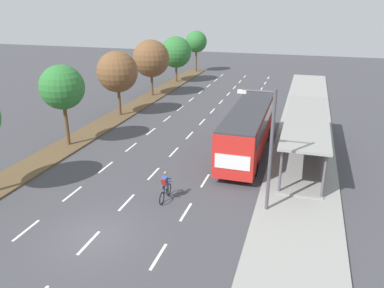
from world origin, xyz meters
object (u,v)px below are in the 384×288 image
at_px(streetlight, 268,143).
at_px(bus_shelter, 309,134).
at_px(cyclist, 165,187).
at_px(median_tree_fourth, 151,58).
at_px(bus, 248,127).
at_px(median_tree_third, 117,72).
at_px(median_tree_second, 62,87).
at_px(median_tree_farthest, 196,42).
at_px(median_tree_fifth, 176,52).

bearing_deg(streetlight, bus_shelter, 75.61).
xyz_separation_m(cyclist, median_tree_fourth, (-10.37, 23.00, 3.62)).
relative_size(bus, median_tree_third, 1.83).
xyz_separation_m(bus_shelter, streetlight, (-2.11, -8.23, 2.02)).
bearing_deg(bus_shelter, median_tree_second, -171.08).
xyz_separation_m(bus_shelter, bus, (-4.28, -0.40, 0.20)).
distance_m(bus_shelter, median_tree_farthest, 36.24).
height_order(bus, median_tree_second, median_tree_second).
xyz_separation_m(bus_shelter, median_tree_second, (-17.79, -2.79, 2.74)).
relative_size(bus, median_tree_second, 1.83).
height_order(bus_shelter, median_tree_farthest, median_tree_farthest).
height_order(bus, median_tree_farthest, median_tree_farthest).
bearing_deg(median_tree_third, median_tree_fourth, 91.17).
relative_size(bus, median_tree_fourth, 1.76).
bearing_deg(median_tree_fourth, median_tree_third, -88.83).
distance_m(bus_shelter, median_tree_second, 18.22).
xyz_separation_m(bus_shelter, cyclist, (-7.56, -8.62, -1.08)).
relative_size(median_tree_farthest, streetlight, 0.96).
distance_m(bus_shelter, median_tree_third, 18.83).
distance_m(bus, cyclist, 8.94).
distance_m(median_tree_third, median_tree_farthest, 25.77).
height_order(median_tree_third, median_tree_farthest, median_tree_farthest).
xyz_separation_m(median_tree_third, median_tree_fourth, (-0.18, 8.59, 0.08)).
height_order(median_tree_second, streetlight, streetlight).
xyz_separation_m(median_tree_fifth, median_tree_farthest, (0.32, 8.59, 0.57)).
bearing_deg(cyclist, bus_shelter, 48.73).
bearing_deg(median_tree_fourth, streetlight, -55.03).
distance_m(median_tree_third, streetlight, 21.01).
distance_m(cyclist, streetlight, 6.28).
distance_m(median_tree_third, median_tree_fifth, 17.18).
relative_size(cyclist, median_tree_fifth, 0.30).
bearing_deg(median_tree_farthest, bus_shelter, -60.87).
bearing_deg(median_tree_third, median_tree_farthest, 89.63).
relative_size(bus, median_tree_farthest, 1.82).
distance_m(bus, median_tree_third, 15.00).
bearing_deg(median_tree_second, bus, 10.05).
xyz_separation_m(cyclist, streetlight, (5.45, 0.39, 3.10)).
relative_size(median_tree_fourth, median_tree_fifth, 1.06).
bearing_deg(median_tree_fifth, median_tree_farthest, 87.87).
bearing_deg(streetlight, median_tree_fourth, 124.97).
distance_m(median_tree_third, median_tree_fourth, 8.59).
distance_m(median_tree_fourth, streetlight, 27.60).
xyz_separation_m(bus, median_tree_fifth, (-13.62, 23.37, 2.03)).
xyz_separation_m(cyclist, median_tree_farthest, (-10.02, 40.18, 3.88)).
distance_m(bus_shelter, median_tree_fifth, 29.21).
height_order(median_tree_fifth, streetlight, streetlight).
distance_m(bus_shelter, median_tree_fourth, 23.12).
height_order(cyclist, median_tree_fourth, median_tree_fourth).
height_order(bus, median_tree_fifth, median_tree_fifth).
xyz_separation_m(bus, median_tree_third, (-13.47, 6.19, 2.26)).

